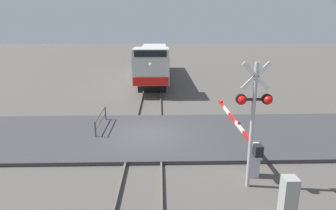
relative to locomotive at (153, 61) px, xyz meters
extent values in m
plane|color=#514C47|center=(0.00, -16.24, -1.96)|extent=(160.00, 160.00, 0.00)
cube|color=#59544C|center=(-0.72, -16.24, -1.88)|extent=(0.08, 80.00, 0.15)
cube|color=#59544C|center=(0.72, -16.24, -1.88)|extent=(0.08, 80.00, 0.15)
cube|color=#38383A|center=(0.00, -16.24, -1.87)|extent=(36.00, 6.30, 0.17)
cube|color=black|center=(0.00, -4.58, -1.43)|extent=(2.38, 3.20, 1.05)
cube|color=black|center=(0.00, 5.18, -1.43)|extent=(2.38, 3.20, 1.05)
cube|color=silver|center=(0.00, 0.30, 0.15)|extent=(2.80, 17.74, 2.11)
cube|color=silver|center=(0.00, -7.13, 1.51)|extent=(2.74, 2.89, 0.60)
cube|color=black|center=(0.00, -8.60, 1.51)|extent=(2.38, 0.06, 0.48)
cube|color=red|center=(0.00, -8.61, -0.56)|extent=(2.66, 0.08, 0.64)
sphere|color=#F2EACC|center=(0.00, -8.62, 0.73)|extent=(0.36, 0.36, 0.36)
cylinder|color=#ADADB2|center=(3.73, -21.02, 0.21)|extent=(0.14, 0.14, 4.34)
cube|color=white|center=(3.73, -21.02, 1.93)|extent=(0.95, 0.04, 0.95)
cube|color=white|center=(3.73, -21.02, 1.93)|extent=(0.95, 0.04, 0.95)
cube|color=black|center=(3.73, -21.02, 1.18)|extent=(1.04, 0.08, 0.08)
sphere|color=red|center=(3.31, -21.12, 1.18)|extent=(0.28, 0.28, 0.28)
sphere|color=red|center=(4.15, -21.12, 1.18)|extent=(0.28, 0.28, 0.28)
cylinder|color=black|center=(3.31, -21.00, 1.18)|extent=(0.34, 0.14, 0.34)
cylinder|color=black|center=(4.15, -21.00, 1.18)|extent=(0.34, 0.14, 0.34)
cube|color=silver|center=(4.14, -20.32, -1.32)|extent=(0.36, 0.36, 1.28)
cube|color=black|center=(4.14, -20.67, -0.78)|extent=(0.28, 0.36, 0.40)
cube|color=red|center=(4.14, -19.48, -0.78)|extent=(0.10, 1.28, 0.14)
cube|color=white|center=(4.14, -18.20, -0.78)|extent=(0.10, 1.28, 0.14)
cube|color=red|center=(4.14, -16.91, -0.78)|extent=(0.10, 1.28, 0.14)
cube|color=white|center=(4.14, -15.63, -0.78)|extent=(0.10, 1.28, 0.14)
cube|color=red|center=(4.14, -14.35, -0.78)|extent=(0.10, 1.28, 0.14)
sphere|color=red|center=(4.14, -18.08, -0.64)|extent=(0.14, 0.14, 0.14)
sphere|color=red|center=(4.14, -14.42, -0.64)|extent=(0.14, 0.14, 0.14)
cube|color=#999993|center=(4.43, -22.65, -1.35)|extent=(0.42, 0.44, 1.22)
cylinder|color=#4C4742|center=(-2.48, -16.59, -1.48)|extent=(0.08, 0.08, 0.95)
cylinder|color=#4C4742|center=(-2.48, -13.86, -1.48)|extent=(0.08, 0.08, 0.95)
cylinder|color=#4C4742|center=(-2.48, -15.23, -1.05)|extent=(0.06, 2.73, 0.06)
cylinder|color=#4C4742|center=(-2.48, -15.23, -1.43)|extent=(0.06, 2.73, 0.06)
camera|label=1|loc=(0.71, -30.01, 3.46)|focal=31.02mm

